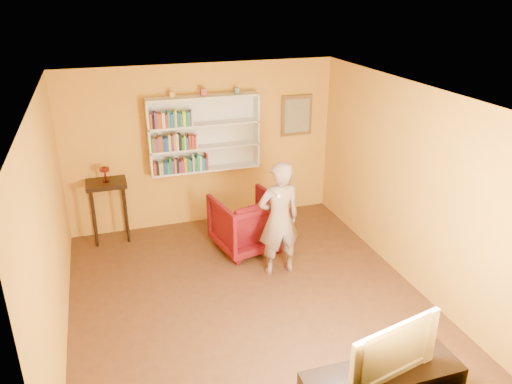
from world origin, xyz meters
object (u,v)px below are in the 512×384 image
(bookshelf, at_px, (203,133))
(television, at_px, (387,346))
(armchair, at_px, (247,222))
(console_table, at_px, (107,192))
(ruby_lustre, at_px, (105,171))
(person, at_px, (279,219))

(bookshelf, distance_m, television, 4.76)
(television, bearing_deg, bookshelf, 84.85)
(bookshelf, bearing_deg, armchair, -70.56)
(console_table, xyz_separation_m, armchair, (1.99, -0.95, -0.39))
(bookshelf, bearing_deg, television, -82.34)
(console_table, height_order, ruby_lustre, ruby_lustre)
(ruby_lustre, relative_size, person, 0.15)
(armchair, xyz_separation_m, television, (0.24, -3.55, 0.40))
(ruby_lustre, bearing_deg, bookshelf, 5.69)
(console_table, distance_m, armchair, 2.24)
(console_table, relative_size, ruby_lustre, 4.05)
(console_table, relative_size, person, 0.60)
(bookshelf, relative_size, ruby_lustre, 7.28)
(bookshelf, relative_size, armchair, 1.88)
(bookshelf, distance_m, armchair, 1.65)
(bookshelf, distance_m, person, 2.15)
(bookshelf, distance_m, console_table, 1.78)
(person, height_order, television, person)
(person, bearing_deg, ruby_lustre, -39.52)
(bookshelf, height_order, console_table, bookshelf)
(bookshelf, xyz_separation_m, person, (0.62, -1.91, -0.76))
(bookshelf, height_order, person, bookshelf)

